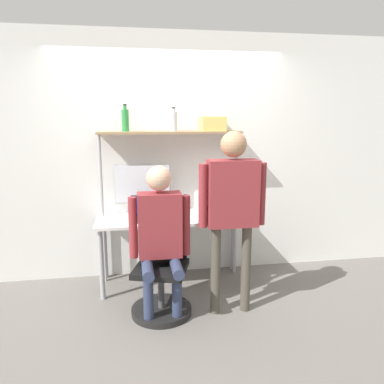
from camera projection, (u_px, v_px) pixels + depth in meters
ground_plane at (177, 297)px, 3.81m from camera, size 12.00×12.00×0.00m
wall_back at (169, 157)px, 4.20m from camera, size 8.00×0.06×2.70m
desk at (173, 224)px, 4.00m from camera, size 1.60×0.63×0.76m
shelf_unit at (170, 154)px, 4.01m from camera, size 1.52×0.29×1.65m
monitor at (143, 186)px, 4.05m from camera, size 0.61×0.19×0.54m
laptop at (148, 213)px, 3.88m from camera, size 0.35×0.24×0.24m
cell_phone at (175, 217)px, 3.93m from camera, size 0.07×0.15×0.01m
office_chair at (162, 283)px, 3.48m from camera, size 0.58×0.58×0.92m
person_seated at (160, 229)px, 3.33m from camera, size 0.55×0.47×1.39m
person_standing at (232, 199)px, 3.32m from camera, size 0.61×0.23×1.68m
bottle_clear at (174, 121)px, 3.95m from camera, size 0.08×0.08×0.25m
bottle_green at (125, 120)px, 3.86m from camera, size 0.08×0.08×0.28m
storage_box at (213, 124)px, 4.02m from camera, size 0.26×0.24×0.15m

